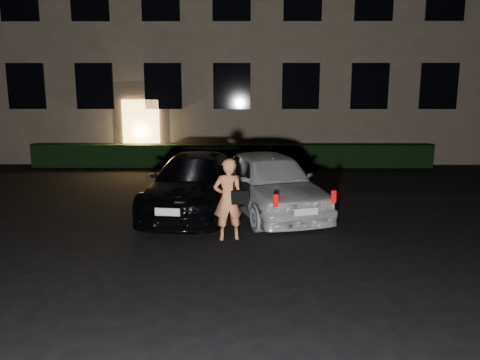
{
  "coord_description": "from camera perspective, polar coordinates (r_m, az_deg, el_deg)",
  "views": [
    {
      "loc": [
        0.44,
        -7.05,
        2.89
      ],
      "look_at": [
        0.38,
        2.0,
        1.13
      ],
      "focal_mm": 35.0,
      "sensor_mm": 36.0,
      "label": 1
    }
  ],
  "objects": [
    {
      "name": "ground",
      "position": [
        7.63,
        -2.99,
        -11.26
      ],
      "size": [
        80.0,
        80.0,
        0.0
      ],
      "primitive_type": "plane",
      "color": "black",
      "rests_on": "ground"
    },
    {
      "name": "building",
      "position": [
        22.26,
        -0.76,
        19.04
      ],
      "size": [
        20.0,
        8.11,
        12.0
      ],
      "color": "brown",
      "rests_on": "ground"
    },
    {
      "name": "hedge",
      "position": [
        17.73,
        -1.01,
        3.01
      ],
      "size": [
        15.0,
        0.7,
        0.85
      ],
      "primitive_type": "cube",
      "color": "black",
      "rests_on": "ground"
    },
    {
      "name": "sedan",
      "position": [
        11.3,
        -5.54,
        -0.38
      ],
      "size": [
        2.4,
        4.82,
        1.34
      ],
      "rotation": [
        0.0,
        0.0,
        -0.12
      ],
      "color": "black",
      "rests_on": "ground"
    },
    {
      "name": "hatch",
      "position": [
        11.04,
        3.6,
        -0.28
      ],
      "size": [
        2.89,
        4.62,
        1.47
      ],
      "rotation": [
        0.0,
        0.0,
        0.29
      ],
      "color": "silver",
      "rests_on": "ground"
    },
    {
      "name": "man",
      "position": [
        9.03,
        -1.39,
        -2.36
      ],
      "size": [
        0.72,
        0.5,
        1.6
      ],
      "rotation": [
        0.0,
        0.0,
        3.36
      ],
      "color": "#E98854",
      "rests_on": "ground"
    }
  ]
}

